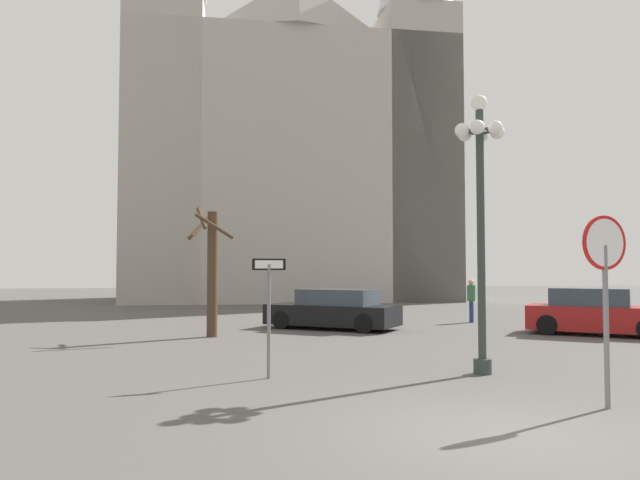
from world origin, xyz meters
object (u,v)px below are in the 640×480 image
object	(u,v)px
one_way_arrow_sign	(269,303)
street_lamp	(480,194)
parked_car_near_red	(595,313)
cathedral	(291,139)
bare_tree	(212,269)
stop_sign	(605,271)
pedestrian_walking	(471,296)
parked_car_far_black	(334,310)

from	to	relation	value
one_way_arrow_sign	street_lamp	size ratio (longest dim) A/B	0.41
one_way_arrow_sign	street_lamp	xyz separation A→B (m)	(4.29, -0.11, 2.19)
parked_car_near_red	street_lamp	bearing A→B (deg)	-135.99
cathedral	street_lamp	xyz separation A→B (m)	(1.13, -28.61, -7.15)
bare_tree	one_way_arrow_sign	bearing A→B (deg)	-79.65
cathedral	parked_car_near_red	size ratio (longest dim) A/B	7.41
cathedral	stop_sign	bearing A→B (deg)	-86.80
cathedral	pedestrian_walking	size ratio (longest dim) A/B	19.15
parked_car_near_red	one_way_arrow_sign	bearing A→B (deg)	-150.28
cathedral	pedestrian_walking	xyz separation A→B (m)	(5.42, -17.57, -9.77)
stop_sign	one_way_arrow_sign	world-z (taller)	stop_sign
cathedral	one_way_arrow_sign	size ratio (longest dim) A/B	13.96
one_way_arrow_sign	street_lamp	world-z (taller)	street_lamp
street_lamp	bare_tree	distance (m)	9.47
cathedral	parked_car_near_red	xyz separation A→B (m)	(7.62, -22.34, -10.09)
stop_sign	bare_tree	distance (m)	12.31
street_lamp	pedestrian_walking	size ratio (longest dim) A/B	3.37
cathedral	street_lamp	size ratio (longest dim) A/B	5.68
cathedral	pedestrian_walking	bearing A→B (deg)	-72.87
stop_sign	pedestrian_walking	bearing A→B (deg)	75.59
street_lamp	cathedral	bearing A→B (deg)	92.26
cathedral	parked_car_far_black	size ratio (longest dim) A/B	6.72
one_way_arrow_sign	parked_car_far_black	xyz separation A→B (m)	(2.82, 9.19, -0.80)
one_way_arrow_sign	bare_tree	bearing A→B (deg)	100.35
cathedral	stop_sign	distance (m)	32.97
one_way_arrow_sign	bare_tree	xyz separation A→B (m)	(-1.34, 7.34, 0.64)
stop_sign	pedestrian_walking	xyz separation A→B (m)	(3.64, 14.18, -1.06)
one_way_arrow_sign	parked_car_far_black	size ratio (longest dim) A/B	0.48
bare_tree	cathedral	bearing A→B (deg)	77.98
street_lamp	one_way_arrow_sign	bearing A→B (deg)	178.48
street_lamp	stop_sign	bearing A→B (deg)	-78.38
bare_tree	stop_sign	bearing A→B (deg)	-59.35
stop_sign	pedestrian_walking	size ratio (longest dim) A/B	1.74
stop_sign	parked_car_near_red	xyz separation A→B (m)	(5.84, 9.41, -1.38)
one_way_arrow_sign	pedestrian_walking	distance (m)	13.90
cathedral	parked_car_near_red	world-z (taller)	cathedral
parked_car_near_red	parked_car_far_black	size ratio (longest dim) A/B	0.91
street_lamp	pedestrian_walking	xyz separation A→B (m)	(4.29, 11.04, -2.62)
cathedral	bare_tree	distance (m)	23.31
bare_tree	parked_car_far_black	world-z (taller)	bare_tree
street_lamp	bare_tree	world-z (taller)	street_lamp
stop_sign	parked_car_near_red	bearing A→B (deg)	58.16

